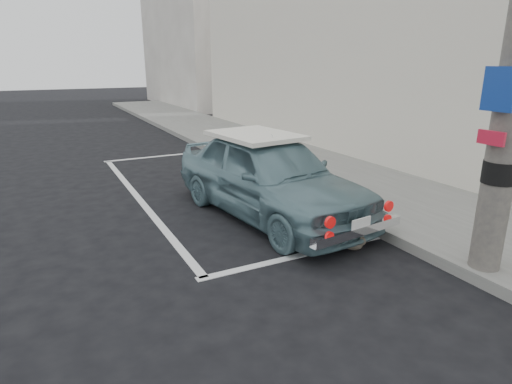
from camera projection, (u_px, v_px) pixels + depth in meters
ground at (253, 248)px, 5.90m from camera, size 80.00×80.00×0.00m
sidewalk at (345, 180)px, 8.99m from camera, size 2.80×40.00×0.15m
shop_building at (400, 21)px, 11.06m from camera, size 3.50×18.00×7.00m
building_far at (194, 34)px, 24.52m from camera, size 3.50×10.00×8.00m
pline_rear at (303, 255)px, 5.70m from camera, size 3.00×0.12×0.01m
pline_front at (161, 156)px, 11.65m from camera, size 3.00×0.12×0.01m
pline_side at (138, 198)px, 8.06m from camera, size 0.12×7.00×0.01m
retro_coupe at (269, 175)px, 6.97m from camera, size 2.09×4.20×1.37m
cat at (353, 242)px, 5.83m from camera, size 0.31×0.42×0.24m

